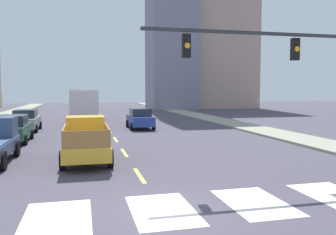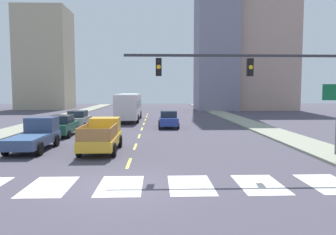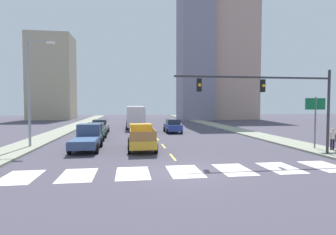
# 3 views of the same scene
# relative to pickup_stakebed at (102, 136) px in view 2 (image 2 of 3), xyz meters

# --- Properties ---
(ground_plane) EXTENTS (160.00, 160.00, 0.00)m
(ground_plane) POSITION_rel_pickup_stakebed_xyz_m (1.96, -7.63, -0.94)
(ground_plane) COLOR #45414D
(sidewalk_right) EXTENTS (2.96, 110.00, 0.15)m
(sidewalk_right) POSITION_rel_pickup_stakebed_xyz_m (13.66, 10.37, -0.86)
(sidewalk_right) COLOR gray
(sidewalk_right) RESTS_ON ground
(sidewalk_left) EXTENTS (2.96, 110.00, 0.15)m
(sidewalk_left) POSITION_rel_pickup_stakebed_xyz_m (-9.75, 10.37, -0.86)
(sidewalk_left) COLOR gray
(sidewalk_left) RESTS_ON ground
(crosswalk_stripe_2) EXTENTS (1.73, 2.83, 0.01)m
(crosswalk_stripe_2) POSITION_rel_pickup_stakebed_xyz_m (-0.82, -7.63, -0.93)
(crosswalk_stripe_2) COLOR silver
(crosswalk_stripe_2) RESTS_ON ground
(crosswalk_stripe_3) EXTENTS (1.73, 2.83, 0.01)m
(crosswalk_stripe_3) POSITION_rel_pickup_stakebed_xyz_m (1.96, -7.63, -0.93)
(crosswalk_stripe_3) COLOR silver
(crosswalk_stripe_3) RESTS_ON ground
(crosswalk_stripe_4) EXTENTS (1.73, 2.83, 0.01)m
(crosswalk_stripe_4) POSITION_rel_pickup_stakebed_xyz_m (4.74, -7.63, -0.93)
(crosswalk_stripe_4) COLOR silver
(crosswalk_stripe_4) RESTS_ON ground
(crosswalk_stripe_5) EXTENTS (1.73, 2.83, 0.01)m
(crosswalk_stripe_5) POSITION_rel_pickup_stakebed_xyz_m (7.52, -7.63, -0.93)
(crosswalk_stripe_5) COLOR silver
(crosswalk_stripe_5) RESTS_ON ground
(crosswalk_stripe_6) EXTENTS (1.73, 2.83, 0.01)m
(crosswalk_stripe_6) POSITION_rel_pickup_stakebed_xyz_m (10.29, -7.63, -0.93)
(crosswalk_stripe_6) COLOR silver
(crosswalk_stripe_6) RESTS_ON ground
(lane_dash_0) EXTENTS (0.16, 2.40, 0.01)m
(lane_dash_0) POSITION_rel_pickup_stakebed_xyz_m (1.96, -3.63, -0.93)
(lane_dash_0) COLOR #DBD44E
(lane_dash_0) RESTS_ON ground
(lane_dash_1) EXTENTS (0.16, 2.40, 0.01)m
(lane_dash_1) POSITION_rel_pickup_stakebed_xyz_m (1.96, 1.37, -0.93)
(lane_dash_1) COLOR #DBD44E
(lane_dash_1) RESTS_ON ground
(lane_dash_2) EXTENTS (0.16, 2.40, 0.01)m
(lane_dash_2) POSITION_rel_pickup_stakebed_xyz_m (1.96, 6.37, -0.93)
(lane_dash_2) COLOR #DBD44E
(lane_dash_2) RESTS_ON ground
(lane_dash_3) EXTENTS (0.16, 2.40, 0.01)m
(lane_dash_3) POSITION_rel_pickup_stakebed_xyz_m (1.96, 11.37, -0.93)
(lane_dash_3) COLOR #DBD44E
(lane_dash_3) RESTS_ON ground
(lane_dash_4) EXTENTS (0.16, 2.40, 0.01)m
(lane_dash_4) POSITION_rel_pickup_stakebed_xyz_m (1.96, 16.37, -0.93)
(lane_dash_4) COLOR #DBD44E
(lane_dash_4) RESTS_ON ground
(lane_dash_5) EXTENTS (0.16, 2.40, 0.01)m
(lane_dash_5) POSITION_rel_pickup_stakebed_xyz_m (1.96, 21.37, -0.93)
(lane_dash_5) COLOR #DBD44E
(lane_dash_5) RESTS_ON ground
(lane_dash_6) EXTENTS (0.16, 2.40, 0.01)m
(lane_dash_6) POSITION_rel_pickup_stakebed_xyz_m (1.96, 26.37, -0.93)
(lane_dash_6) COLOR #DBD44E
(lane_dash_6) RESTS_ON ground
(lane_dash_7) EXTENTS (0.16, 2.40, 0.01)m
(lane_dash_7) POSITION_rel_pickup_stakebed_xyz_m (1.96, 31.37, -0.93)
(lane_dash_7) COLOR #DBD44E
(lane_dash_7) RESTS_ON ground
(pickup_stakebed) EXTENTS (2.18, 5.20, 1.96)m
(pickup_stakebed) POSITION_rel_pickup_stakebed_xyz_m (0.00, 0.00, 0.00)
(pickup_stakebed) COLOR gold
(pickup_stakebed) RESTS_ON ground
(pickup_dark) EXTENTS (2.18, 5.20, 1.96)m
(pickup_dark) POSITION_rel_pickup_stakebed_xyz_m (-4.31, 0.56, -0.02)
(pickup_dark) COLOR #35466C
(pickup_dark) RESTS_ON ground
(city_bus) EXTENTS (2.72, 10.80, 3.32)m
(city_bus) POSITION_rel_pickup_stakebed_xyz_m (0.01, 19.99, 1.02)
(city_bus) COLOR silver
(city_bus) RESTS_ON ground
(sedan_mid) EXTENTS (2.02, 4.40, 1.72)m
(sedan_mid) POSITION_rel_pickup_stakebed_xyz_m (-4.52, 12.81, -0.08)
(sedan_mid) COLOR gray
(sedan_mid) RESTS_ON ground
(sedan_far) EXTENTS (2.02, 4.40, 1.72)m
(sedan_far) POSITION_rel_pickup_stakebed_xyz_m (-4.38, 6.60, -0.08)
(sedan_far) COLOR #1E4B37
(sedan_far) RESTS_ON ground
(sedan_near_left) EXTENTS (2.02, 4.40, 1.72)m
(sedan_near_left) POSITION_rel_pickup_stakebed_xyz_m (4.59, 12.45, -0.08)
(sedan_near_left) COLOR navy
(sedan_near_left) RESTS_ON ground
(traffic_signal_gantry) EXTENTS (11.01, 0.27, 6.00)m
(traffic_signal_gantry) POSITION_rel_pickup_stakebed_xyz_m (9.14, -4.71, 3.34)
(traffic_signal_gantry) COLOR #2D2D33
(traffic_signal_gantry) RESTS_ON ground
(block_mid_left) EXTENTS (9.85, 8.85, 20.06)m
(block_mid_left) POSITION_rel_pickup_stakebed_xyz_m (-19.13, 47.13, 9.09)
(block_mid_left) COLOR tan
(block_mid_left) RESTS_ON ground
(block_mid_right) EXTENTS (11.71, 10.23, 28.22)m
(block_mid_right) POSITION_rel_pickup_stakebed_xyz_m (24.05, 43.73, 13.17)
(block_mid_right) COLOR tan
(block_mid_right) RESTS_ON ground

